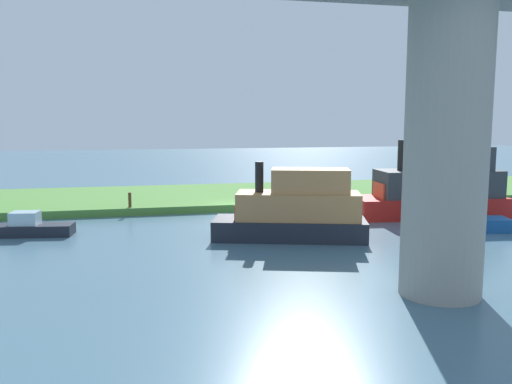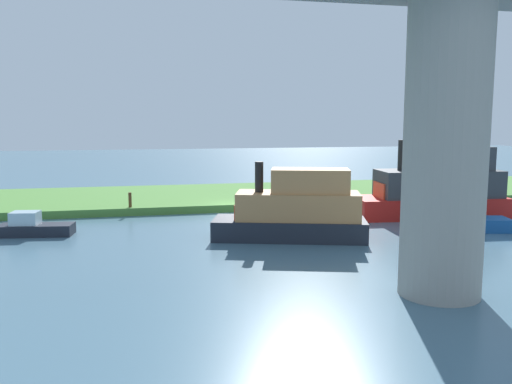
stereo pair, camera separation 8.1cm
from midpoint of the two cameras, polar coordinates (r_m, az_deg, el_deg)
ground_plane at (r=35.40m, az=-2.13°, el=-2.17°), size 160.00×160.00×0.00m
grassy_bank at (r=41.20m, az=-3.66°, el=-0.43°), size 80.00×12.00×0.50m
bridge_pylon at (r=19.16m, az=19.46°, el=4.25°), size 2.78×2.78×10.09m
person_on_bank at (r=39.79m, az=5.43°, el=0.64°), size 0.49×0.49×1.39m
mooring_post at (r=35.15m, az=-13.37°, el=-0.83°), size 0.20×0.20×0.95m
riverboat_paddlewheel at (r=35.43m, az=18.44°, el=0.38°), size 9.72×4.05×4.83m
houseboat_blue at (r=31.59m, az=21.16°, el=-2.87°), size 4.84×2.68×1.53m
pontoon_yellow at (r=30.57m, az=-22.74°, el=-3.46°), size 3.98×1.88×1.28m
skiff_small at (r=27.31m, az=4.08°, el=-2.00°), size 8.16×4.72×3.96m
marker_buoy at (r=24.55m, az=17.86°, el=-6.35°), size 0.50×0.50×0.50m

